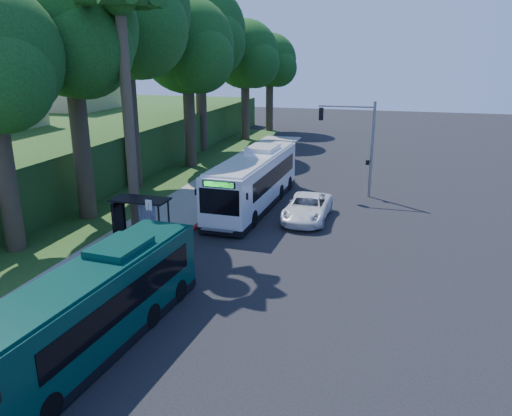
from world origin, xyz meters
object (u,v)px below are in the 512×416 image
(teal_bus, at_px, (94,306))
(pickup, at_px, (307,208))
(bus_shelter, at_px, (138,210))
(white_bus, at_px, (254,179))

(teal_bus, relative_size, pickup, 2.03)
(teal_bus, distance_m, pickup, 17.21)
(bus_shelter, relative_size, teal_bus, 0.28)
(bus_shelter, xyz_separation_m, white_bus, (4.46, 8.29, 0.10))
(bus_shelter, bearing_deg, teal_bus, -69.64)
(white_bus, xyz_separation_m, teal_bus, (-0.69, -18.45, -0.25))
(pickup, bearing_deg, bus_shelter, -142.69)
(white_bus, height_order, teal_bus, white_bus)
(white_bus, height_order, pickup, white_bus)
(bus_shelter, height_order, teal_bus, teal_bus)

